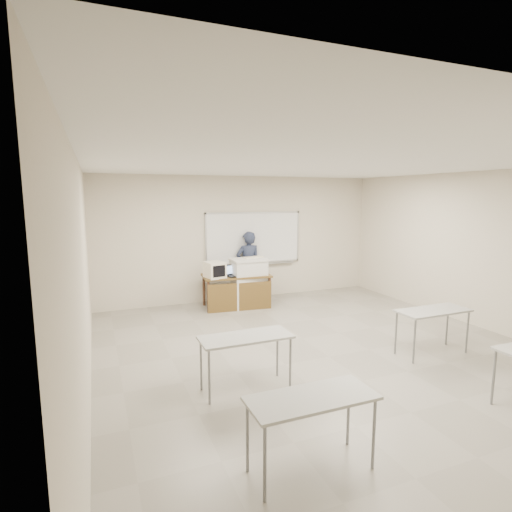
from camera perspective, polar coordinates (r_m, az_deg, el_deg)
name	(u,v)px	position (r m, az deg, el deg)	size (l,w,h in m)	color
floor	(329,357)	(6.63, 10.39, -14.01)	(7.00, 8.00, 0.01)	gray
whiteboard	(254,239)	(9.87, -0.31, 2.49)	(2.48, 0.10, 1.31)	white
student_desks	(389,346)	(5.38, 18.48, -12.07)	(4.40, 2.20, 0.73)	gray
instructor_desk	(238,284)	(9.05, -2.60, -4.01)	(1.52, 0.76, 0.75)	brown
podium	(249,283)	(9.15, -1.06, -3.83)	(0.79, 0.58, 1.12)	#B8B5AE
crt_monitor	(214,270)	(8.80, -5.96, -1.97)	(0.39, 0.43, 0.37)	beige
laptop	(234,273)	(8.96, -3.19, -2.50)	(0.34, 0.31, 0.25)	black
mouse	(250,274)	(9.02, -0.83, -2.66)	(0.10, 0.07, 0.04)	gray
keyboard	(253,257)	(9.17, -0.37, -0.19)	(0.48, 0.16, 0.03)	beige
presenter	(248,265)	(9.78, -1.12, -1.37)	(0.61, 0.40, 1.68)	black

